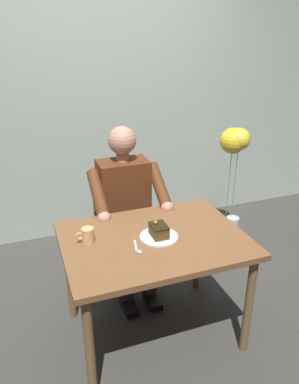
# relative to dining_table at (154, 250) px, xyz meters

# --- Properties ---
(ground_plane) EXTENTS (14.00, 14.00, 0.00)m
(ground_plane) POSITION_rel_dining_table_xyz_m (0.00, 0.00, -0.63)
(ground_plane) COLOR #3A3936
(cafe_rear_panel) EXTENTS (6.40, 0.12, 3.00)m
(cafe_rear_panel) POSITION_rel_dining_table_xyz_m (0.00, -1.56, 0.87)
(cafe_rear_panel) COLOR #A9B6A8
(cafe_rear_panel) RESTS_ON ground
(dining_table) EXTENTS (1.07, 0.78, 0.72)m
(dining_table) POSITION_rel_dining_table_xyz_m (0.00, 0.00, 0.00)
(dining_table) COLOR brown
(dining_table) RESTS_ON ground
(chair) EXTENTS (0.42, 0.42, 0.89)m
(chair) POSITION_rel_dining_table_xyz_m (0.00, -0.73, -0.15)
(chair) COLOR brown
(chair) RESTS_ON ground
(seated_person) EXTENTS (0.53, 0.58, 1.24)m
(seated_person) POSITION_rel_dining_table_xyz_m (0.00, -0.55, 0.01)
(seated_person) COLOR #562B15
(seated_person) RESTS_ON ground
(dessert_plate) EXTENTS (0.23, 0.23, 0.01)m
(dessert_plate) POSITION_rel_dining_table_xyz_m (-0.03, 0.01, 0.09)
(dessert_plate) COLOR white
(dessert_plate) RESTS_ON dining_table
(cake_slice) EXTENTS (0.09, 0.12, 0.09)m
(cake_slice) POSITION_rel_dining_table_xyz_m (-0.03, 0.01, 0.13)
(cake_slice) COLOR #503517
(cake_slice) RESTS_ON dessert_plate
(coffee_cup) EXTENTS (0.11, 0.07, 0.09)m
(coffee_cup) POSITION_rel_dining_table_xyz_m (0.37, -0.08, 0.13)
(coffee_cup) COLOR tan
(coffee_cup) RESTS_ON dining_table
(dessert_spoon) EXTENTS (0.04, 0.14, 0.01)m
(dessert_spoon) POSITION_rel_dining_table_xyz_m (0.13, 0.09, 0.09)
(dessert_spoon) COLOR silver
(dessert_spoon) RESTS_ON dining_table
(balloon_display) EXTENTS (0.26, 0.24, 1.07)m
(balloon_display) POSITION_rel_dining_table_xyz_m (-1.11, -0.91, 0.21)
(balloon_display) COLOR #B2C1C6
(balloon_display) RESTS_ON ground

